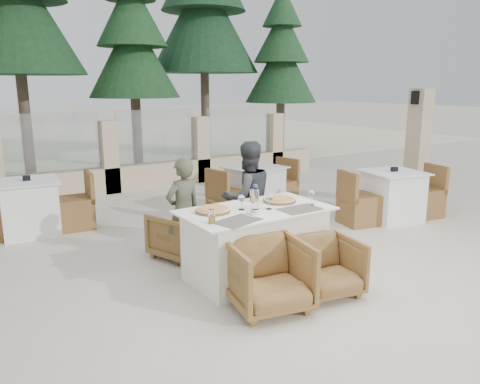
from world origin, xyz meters
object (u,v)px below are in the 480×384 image
olive_dish (253,213)px  bg_table_c (392,196)px  beer_glass_right (253,195)px  bg_table_b (255,190)px  armchair_far_right (240,224)px  bg_table_a (29,207)px  wine_glass_corner (311,197)px  beer_glass_left (212,216)px  wine_glass_centre (242,201)px  armchair_near_left (269,275)px  water_bottle (255,197)px  diner_left (183,211)px  pizza_right (279,200)px  wine_glass_near (269,201)px  pizza_left (213,210)px  dining_table (255,243)px  diner_right (248,198)px  armchair_far_left (180,234)px  armchair_near_right (326,267)px

olive_dish → bg_table_c: size_ratio=0.07×
beer_glass_right → bg_table_b: (1.34, 1.86, -0.45)m
armchair_far_right → bg_table_a: bg_table_a is taller
wine_glass_corner → beer_glass_left: 1.27m
wine_glass_centre → wine_glass_corner: (0.76, -0.25, 0.00)m
armchair_far_right → olive_dish: bearing=70.1°
armchair_near_left → bg_table_a: bearing=123.2°
beer_glass_right → water_bottle: bearing=-120.4°
bg_table_b → diner_left: bearing=-157.2°
pizza_right → wine_glass_near: wine_glass_near is taller
wine_glass_centre → diner_left: 0.85m
pizza_left → beer_glass_right: size_ratio=2.63×
armchair_far_right → bg_table_c: size_ratio=0.42×
armchair_far_right → beer_glass_left: bearing=53.5°
pizza_right → beer_glass_right: size_ratio=2.64×
water_bottle → wine_glass_centre: (-0.14, 0.06, -0.04)m
dining_table → bg_table_c: 3.11m
wine_glass_near → bg_table_b: 2.68m
beer_glass_left → diner_right: bearing=41.4°
wine_glass_near → olive_dish: wine_glass_near is taller
olive_dish → armchair_far_left: olive_dish is taller
water_bottle → wine_glass_near: (0.13, -0.08, -0.04)m
wine_glass_near → bg_table_c: (2.92, 0.72, -0.48)m
armchair_far_right → armchair_near_right: armchair_far_right is taller
wine_glass_near → armchair_near_right: 0.90m
wine_glass_centre → pizza_left: bearing=163.5°
beer_glass_left → bg_table_b: size_ratio=0.08×
armchair_far_right → armchair_near_left: bearing=72.8°
pizza_right → water_bottle: 0.44m
wine_glass_centre → armchair_far_left: (-0.27, 0.96, -0.58)m
dining_table → bg_table_a: size_ratio=0.98×
wine_glass_near → diner_left: (-0.58, 0.89, -0.23)m
pizza_right → armchair_near_left: size_ratio=0.51×
beer_glass_right → armchair_near_right: 1.18m
wine_glass_near → armchair_near_left: 0.91m
wine_glass_centre → water_bottle: bearing=-23.9°
water_bottle → diner_left: size_ratio=0.22×
wine_glass_corner → diner_left: diner_left is taller
beer_glass_right → armchair_far_left: (-0.58, 0.72, -0.55)m
pizza_left → bg_table_b: pizza_left is taller
water_bottle → armchair_near_left: bearing=-115.2°
wine_glass_centre → diner_right: size_ratio=0.13×
wine_glass_centre → olive_dish: 0.25m
dining_table → bg_table_c: bearing=12.0°
wine_glass_centre → armchair_near_left: bearing=-103.7°
armchair_near_left → bg_table_a: (-1.45, 3.65, 0.06)m
diner_right → beer_glass_right: bearing=70.0°
water_bottle → wine_glass_near: 0.15m
armchair_far_left → armchair_far_right: (0.80, -0.13, 0.03)m
wine_glass_corner → bg_table_b: size_ratio=0.11×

